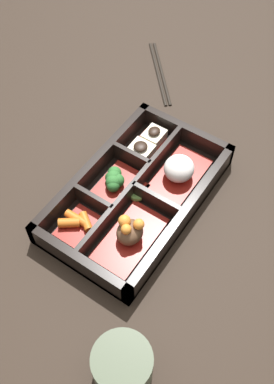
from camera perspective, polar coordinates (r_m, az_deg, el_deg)
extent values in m
plane|color=black|center=(0.79, 0.00, -1.04)|extent=(3.00, 3.00, 0.00)
cube|color=black|center=(0.78, 0.00, -0.84)|extent=(0.34, 0.20, 0.01)
cube|color=black|center=(0.80, -5.45, 2.95)|extent=(0.34, 0.01, 0.05)
cube|color=black|center=(0.74, 5.88, -3.31)|extent=(0.34, 0.01, 0.05)
cube|color=black|center=(0.86, 6.07, 7.26)|extent=(0.01, 0.20, 0.05)
cube|color=black|center=(0.71, -7.40, -8.94)|extent=(0.01, 0.20, 0.05)
cube|color=black|center=(0.77, -0.50, 0.22)|extent=(0.31, 0.01, 0.05)
cube|color=black|center=(0.81, -0.61, 4.02)|extent=(0.01, 0.08, 0.05)
cube|color=black|center=(0.76, -5.40, -1.46)|extent=(0.01, 0.08, 0.05)
cube|color=black|center=(0.76, 2.40, -1.39)|extent=(0.01, 0.09, 0.05)
cube|color=maroon|center=(0.81, 5.23, 1.94)|extent=(0.13, 0.07, 0.01)
ellipsoid|color=silver|center=(0.79, 5.36, 2.99)|extent=(0.05, 0.05, 0.04)
cube|color=maroon|center=(0.73, -0.90, -5.93)|extent=(0.13, 0.07, 0.01)
ellipsoid|color=brown|center=(0.72, -0.92, -5.14)|extent=(0.05, 0.04, 0.04)
sphere|color=orange|center=(0.70, 0.23, -4.11)|extent=(0.02, 0.02, 0.02)
sphere|color=orange|center=(0.70, -1.61, -3.70)|extent=(0.02, 0.02, 0.02)
sphere|color=orange|center=(0.70, -1.39, -4.76)|extent=(0.02, 0.02, 0.02)
cube|color=maroon|center=(0.85, 1.34, 5.66)|extent=(0.08, 0.05, 0.01)
cube|color=beige|center=(0.85, 2.18, 7.11)|extent=(0.04, 0.04, 0.02)
ellipsoid|color=black|center=(0.84, 2.21, 7.71)|extent=(0.02, 0.02, 0.01)
cube|color=beige|center=(0.82, 0.45, 5.18)|extent=(0.04, 0.04, 0.02)
ellipsoid|color=black|center=(0.81, 0.45, 5.81)|extent=(0.03, 0.02, 0.01)
cube|color=maroon|center=(0.79, -2.84, 0.86)|extent=(0.09, 0.05, 0.01)
sphere|color=#2D6B2D|center=(0.77, -3.05, 0.80)|extent=(0.02, 0.02, 0.02)
sphere|color=#2D6B2D|center=(0.78, -3.07, 1.72)|extent=(0.03, 0.03, 0.03)
sphere|color=#2D6B2D|center=(0.79, -2.87, 2.39)|extent=(0.02, 0.02, 0.02)
sphere|color=#2D6B2D|center=(0.78, -2.50, 1.48)|extent=(0.02, 0.02, 0.02)
sphere|color=#2D6B2D|center=(0.78, -3.05, 1.29)|extent=(0.03, 0.03, 0.03)
sphere|color=#2D6B2D|center=(0.79, -3.25, 1.97)|extent=(0.02, 0.02, 0.02)
cube|color=maroon|center=(0.75, -7.41, -4.41)|extent=(0.07, 0.05, 0.01)
cylinder|color=#D1661E|center=(0.74, -6.51, -3.77)|extent=(0.03, 0.04, 0.01)
cylinder|color=#D1661E|center=(0.75, -8.62, -3.88)|extent=(0.03, 0.04, 0.02)
cylinder|color=#D1661E|center=(0.75, -7.63, -3.37)|extent=(0.01, 0.04, 0.01)
cube|color=maroon|center=(0.79, -0.09, 0.25)|extent=(0.04, 0.03, 0.01)
cylinder|color=#75A84C|center=(0.78, -0.22, 0.21)|extent=(0.03, 0.03, 0.01)
cylinder|color=#75A84C|center=(0.78, -0.06, -0.11)|extent=(0.03, 0.03, 0.01)
cylinder|color=#424C38|center=(0.64, -1.86, -21.24)|extent=(0.08, 0.08, 0.07)
cylinder|color=#597A38|center=(0.61, -1.94, -20.54)|extent=(0.07, 0.07, 0.01)
cylinder|color=black|center=(1.01, 3.17, 14.99)|extent=(0.16, 0.14, 0.01)
cylinder|color=black|center=(1.01, 2.64, 14.95)|extent=(0.16, 0.14, 0.01)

